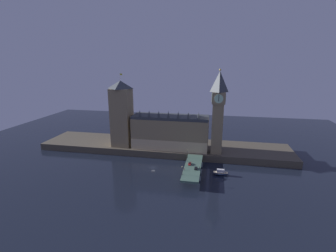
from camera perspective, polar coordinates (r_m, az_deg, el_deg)
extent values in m
plane|color=black|center=(187.30, -3.51, -9.70)|extent=(400.00, 400.00, 0.00)
cube|color=#4C4438|center=(221.42, -1.00, -4.93)|extent=(220.00, 42.00, 5.80)
cube|color=#8E7A56|center=(207.87, 0.57, -1.67)|extent=(63.76, 21.42, 25.79)
cube|color=#D5B989|center=(200.28, 0.00, -4.79)|extent=(63.76, 0.20, 9.28)
cube|color=#383D42|center=(204.35, 0.58, 2.13)|extent=(63.76, 19.71, 2.40)
cone|color=#383D42|center=(200.55, -6.63, 2.97)|extent=(2.40, 2.40, 5.67)
cone|color=#383D42|center=(198.31, -4.43, 2.89)|extent=(2.40, 2.40, 5.67)
cone|color=#383D42|center=(196.38, -2.19, 2.80)|extent=(2.40, 2.40, 5.67)
cone|color=#383D42|center=(194.75, 0.10, 2.71)|extent=(2.40, 2.40, 5.67)
cone|color=#383D42|center=(193.43, 2.42, 2.62)|extent=(2.40, 2.40, 5.67)
cone|color=#383D42|center=(192.44, 4.77, 2.52)|extent=(2.40, 2.40, 5.67)
cone|color=#383D42|center=(191.77, 7.14, 2.41)|extent=(2.40, 2.40, 5.67)
cube|color=#8E7A56|center=(197.51, 11.43, -0.63)|extent=(8.53, 8.53, 40.47)
cube|color=#8E7A56|center=(192.58, 11.81, 6.49)|extent=(10.06, 10.06, 9.08)
cylinder|color=#B7E5B7|center=(187.47, 11.82, 6.28)|extent=(6.74, 0.25, 6.74)
cylinder|color=#B7E5B7|center=(197.69, 11.79, 6.70)|extent=(6.74, 0.25, 6.74)
cylinder|color=#B7E5B7|center=(192.72, 13.35, 6.41)|extent=(0.25, 6.74, 6.74)
cylinder|color=#B7E5B7|center=(192.57, 10.26, 6.57)|extent=(0.25, 6.74, 6.74)
cube|color=black|center=(187.22, 11.83, 6.42)|extent=(0.36, 0.10, 5.05)
pyramid|color=#383D42|center=(191.27, 12.00, 10.18)|extent=(10.06, 10.06, 15.75)
sphere|color=gold|center=(190.83, 12.14, 12.77)|extent=(1.60, 1.60, 1.60)
cube|color=#8E7A56|center=(214.89, -10.75, 1.97)|extent=(16.15, 16.15, 50.12)
pyramid|color=#383D42|center=(210.60, -11.13, 9.52)|extent=(16.47, 16.47, 6.63)
cylinder|color=#99999E|center=(210.15, -11.21, 11.23)|extent=(0.24, 0.24, 6.00)
cube|color=gold|center=(209.63, -10.96, 11.81)|extent=(2.00, 0.08, 1.20)
cube|color=#476656|center=(175.98, 5.82, -9.59)|extent=(11.60, 46.00, 1.40)
cube|color=#4C4438|center=(166.89, 5.41, -12.10)|extent=(9.86, 3.20, 4.40)
cube|color=#4C4438|center=(177.19, 5.79, -10.45)|extent=(9.86, 3.20, 4.40)
cube|color=#4C4438|center=(187.64, 6.13, -8.97)|extent=(9.86, 3.20, 4.40)
cube|color=red|center=(178.25, 5.09, -8.81)|extent=(1.77, 4.70, 0.75)
cube|color=black|center=(178.02, 5.09, -8.63)|extent=(1.45, 2.11, 0.45)
cylinder|color=black|center=(179.75, 4.86, -8.67)|extent=(0.22, 0.64, 0.64)
cylinder|color=black|center=(179.60, 5.40, -8.71)|extent=(0.22, 0.64, 0.64)
cylinder|color=black|center=(177.09, 4.76, -9.04)|extent=(0.22, 0.64, 0.64)
cylinder|color=black|center=(176.94, 5.31, -9.08)|extent=(0.22, 0.64, 0.64)
cube|color=black|center=(171.39, 6.55, -9.82)|extent=(1.96, 4.23, 0.88)
cube|color=black|center=(171.12, 6.56, -9.62)|extent=(1.61, 1.90, 0.45)
cylinder|color=black|center=(170.27, 6.83, -10.11)|extent=(0.22, 0.64, 0.64)
cylinder|color=black|center=(170.39, 6.20, -10.07)|extent=(0.22, 0.64, 0.64)
cylinder|color=black|center=(172.65, 6.90, -9.75)|extent=(0.22, 0.64, 0.64)
cylinder|color=black|center=(172.77, 6.27, -9.71)|extent=(0.22, 0.64, 0.64)
cylinder|color=black|center=(168.97, 3.83, -10.21)|extent=(0.28, 0.28, 0.80)
cylinder|color=maroon|center=(168.66, 3.83, -9.98)|extent=(0.38, 0.38, 0.67)
sphere|color=tan|center=(168.48, 3.83, -9.84)|extent=(0.22, 0.22, 0.22)
cylinder|color=black|center=(172.43, 7.44, -9.76)|extent=(0.28, 0.28, 0.88)
cylinder|color=black|center=(172.10, 7.45, -9.52)|extent=(0.38, 0.38, 0.73)
sphere|color=tan|center=(171.90, 7.46, -9.37)|extent=(0.24, 0.24, 0.24)
cylinder|color=black|center=(183.24, 4.45, -8.17)|extent=(0.28, 0.28, 0.79)
cylinder|color=navy|center=(182.96, 4.46, -7.96)|extent=(0.38, 0.38, 0.66)
sphere|color=tan|center=(182.80, 4.46, -7.84)|extent=(0.21, 0.21, 0.21)
cylinder|color=#2D3333|center=(162.84, 3.37, -11.26)|extent=(0.56, 0.56, 0.50)
cylinder|color=#2D3333|center=(161.68, 3.38, -10.41)|extent=(0.18, 0.18, 4.89)
sphere|color=#F9E5A3|center=(160.43, 3.40, -9.44)|extent=(0.60, 0.60, 0.60)
sphere|color=#F9E5A3|center=(160.63, 3.23, -9.54)|extent=(0.44, 0.44, 0.44)
sphere|color=#F9E5A3|center=(160.53, 3.56, -9.56)|extent=(0.44, 0.44, 0.44)
cylinder|color=#2D3333|center=(189.57, 4.57, -7.42)|extent=(0.56, 0.56, 0.50)
cylinder|color=#2D3333|center=(188.41, 4.59, -6.53)|extent=(0.18, 0.18, 5.79)
sphere|color=#F9E5A3|center=(187.19, 4.61, -5.55)|extent=(0.60, 0.60, 0.60)
sphere|color=#F9E5A3|center=(187.36, 4.47, -5.64)|extent=(0.44, 0.44, 0.44)
sphere|color=#F9E5A3|center=(187.27, 4.75, -5.66)|extent=(0.44, 0.44, 0.44)
ellipsoid|color=#1E2842|center=(178.68, 12.19, -10.88)|extent=(11.49, 3.58, 2.24)
cube|color=tan|center=(178.25, 12.21, -10.59)|extent=(10.11, 2.86, 0.24)
cube|color=silver|center=(177.73, 12.23, -10.23)|extent=(5.17, 2.21, 2.24)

